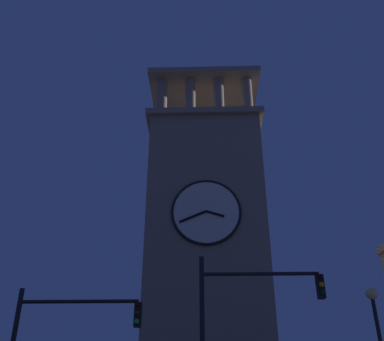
{
  "coord_description": "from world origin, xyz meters",
  "views": [
    {
      "loc": [
        -3.75,
        21.72,
        1.58
      ],
      "look_at": [
        -3.01,
        -4.75,
        15.65
      ],
      "focal_mm": 41.78,
      "sensor_mm": 36.0,
      "label": 1
    }
  ],
  "objects": [
    {
      "name": "clocktower",
      "position": [
        -3.9,
        -4.73,
        9.51
      ],
      "size": [
        7.39,
        7.61,
        23.93
      ],
      "color": "gray",
      "rests_on": "ground_plane"
    },
    {
      "name": "traffic_signal_mid",
      "position": [
        -4.92,
        7.32,
        3.94
      ],
      "size": [
        3.97,
        0.41,
        5.99
      ],
      "color": "black",
      "rests_on": "ground_plane"
    },
    {
      "name": "street_lamp",
      "position": [
        -9.85,
        5.06,
        3.78
      ],
      "size": [
        0.44,
        0.44,
        5.47
      ],
      "color": "black",
      "rests_on": "ground_plane"
    },
    {
      "name": "traffic_signal_near",
      "position": [
        0.8,
        7.21,
        3.39
      ],
      "size": [
        4.03,
        0.41,
        5.01
      ],
      "color": "black",
      "rests_on": "ground_plane"
    }
  ]
}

